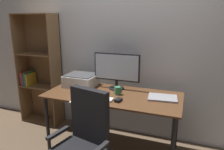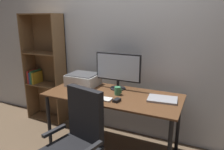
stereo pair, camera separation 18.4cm
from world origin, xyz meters
name	(u,v)px [view 2 (the right image)]	position (x,y,z in m)	size (l,w,h in m)	color
ground_plane	(113,148)	(0.00, 0.00, 0.00)	(12.00, 12.00, 0.00)	brown
back_wall	(129,43)	(0.00, 0.53, 1.30)	(6.40, 0.10, 2.60)	silver
desk	(113,101)	(0.00, 0.00, 0.66)	(1.62, 0.72, 0.74)	#56351E
monitor	(118,69)	(-0.03, 0.22, 1.00)	(0.60, 0.20, 0.46)	black
keyboard	(99,98)	(-0.07, -0.20, 0.75)	(0.29, 0.11, 0.02)	silver
mouse	(117,100)	(0.14, -0.19, 0.76)	(0.06, 0.10, 0.03)	black
coffee_mug	(118,91)	(0.06, 0.02, 0.79)	(0.09, 0.08, 0.10)	#387F51
laptop	(162,99)	(0.58, 0.06, 0.75)	(0.32, 0.23, 0.02)	#99999E
printer	(83,79)	(-0.51, 0.16, 0.82)	(0.40, 0.34, 0.16)	silver
paper_sheet	(83,98)	(-0.26, -0.25, 0.74)	(0.21, 0.30, 0.00)	white
office_chair	(76,148)	(-0.03, -0.75, 0.46)	(0.57, 0.55, 1.01)	#232326
bookshelf	(45,70)	(-1.35, 0.36, 0.83)	(0.65, 0.28, 1.69)	brown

